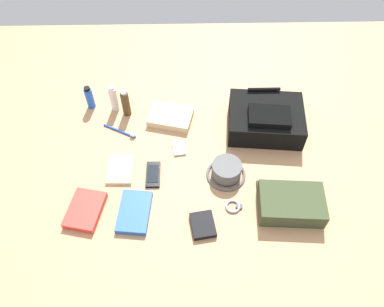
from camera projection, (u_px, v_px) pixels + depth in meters
ground_plane at (192, 160)px, 1.72m from camera, size 2.64×2.02×0.02m
backpack at (266, 119)px, 1.77m from camera, size 0.36×0.30×0.14m
toiletry_pouch at (291, 203)px, 1.53m from camera, size 0.27×0.22×0.08m
bucket_hat at (226, 171)px, 1.63m from camera, size 0.17×0.17×0.07m
deodorant_spray at (90, 98)px, 1.85m from camera, size 0.04×0.04×0.13m
toothpaste_tube at (114, 99)px, 1.84m from camera, size 0.04×0.04×0.15m
cologne_bottle at (126, 103)px, 1.82m from camera, size 0.04×0.04×0.15m
paperback_novel at (85, 210)px, 1.54m from camera, size 0.16×0.20×0.03m
travel_guidebook at (134, 212)px, 1.54m from camera, size 0.14×0.20×0.03m
cell_phone at (153, 174)px, 1.65m from camera, size 0.06×0.13×0.01m
media_player at (179, 148)px, 1.74m from camera, size 0.06×0.09×0.01m
wristwatch at (234, 206)px, 1.56m from camera, size 0.07×0.06×0.01m
toothbrush at (121, 131)px, 1.80m from camera, size 0.16×0.09×0.02m
wallet at (203, 225)px, 1.50m from camera, size 0.11×0.12×0.02m
notepad at (120, 169)px, 1.67m from camera, size 0.12×0.15×0.02m
folded_towel at (171, 117)px, 1.84m from camera, size 0.23×0.18×0.04m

